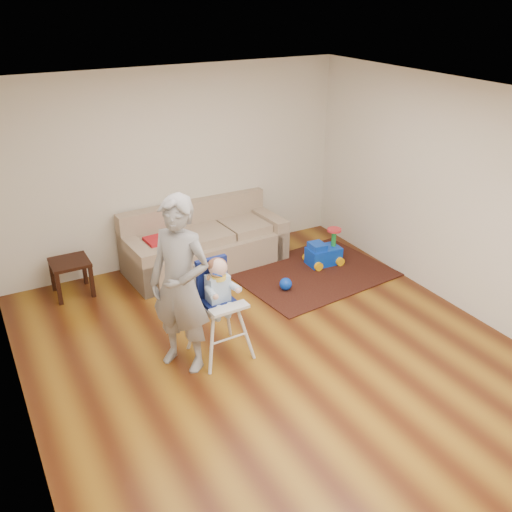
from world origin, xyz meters
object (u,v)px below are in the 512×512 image
adult (180,286)px  side_table (72,277)px  toy_ball (286,284)px  high_chair (219,309)px  sofa (205,238)px  ride_on_toy (324,247)px

adult → side_table: bearing=162.7°
side_table → toy_ball: 2.75m
side_table → adult: 2.31m
toy_ball → adult: bearing=-154.3°
high_chair → sofa: bearing=67.7°
ride_on_toy → adult: 2.98m
sofa → toy_ball: sofa is taller
sofa → side_table: bearing=173.9°
high_chair → adult: bearing=174.9°
side_table → adult: (0.70, -2.09, 0.70)m
ride_on_toy → high_chair: size_ratio=0.45×
high_chair → ride_on_toy: bearing=27.4°
high_chair → adult: size_ratio=0.62×
sofa → ride_on_toy: size_ratio=4.47×
ride_on_toy → high_chair: bearing=-147.4°
sofa → adult: (-1.14, -2.01, 0.50)m
sofa → high_chair: size_ratio=1.99×
sofa → high_chair: (-0.74, -2.03, 0.12)m
side_table → ride_on_toy: (3.32, -0.84, 0.04)m
toy_ball → high_chair: high_chair is taller
adult → sofa: bearing=114.6°
side_table → high_chair: high_chair is taller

